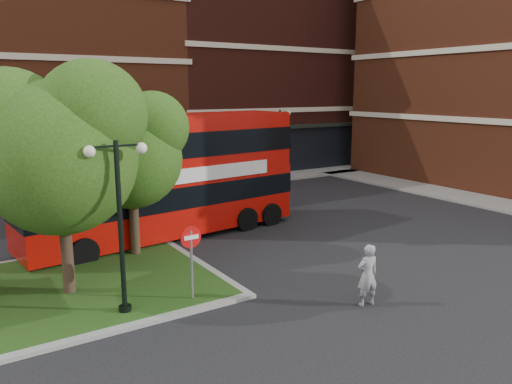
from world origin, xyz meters
TOP-DOWN VIEW (x-y plane):
  - ground at (0.00, 0.00)m, footprint 120.00×120.00m
  - pavement_far at (0.00, 16.50)m, footprint 44.00×3.00m
  - pavement_side at (16.50, 2.00)m, footprint 3.00×28.00m
  - terrace_far_right at (14.00, 24.00)m, footprint 18.00×12.00m
  - traffic_island at (-8.00, 3.00)m, footprint 12.60×7.60m
  - tree_island_west at (-6.60, 2.58)m, footprint 5.40×4.71m
  - tree_island_east at (-3.58, 5.06)m, footprint 4.46×3.90m
  - lamp_island at (-5.50, 0.20)m, footprint 1.72×0.36m
  - lamp_far_left at (2.00, 14.50)m, footprint 1.72×0.36m
  - lamp_far_right at (10.00, 14.50)m, footprint 1.72×0.36m
  - bus at (-1.48, 6.85)m, footprint 12.36×4.07m
  - woman at (0.81, -2.99)m, footprint 0.75×0.56m
  - car_silver at (-2.96, 14.50)m, footprint 4.36×1.97m
  - car_white at (3.57, 14.50)m, footprint 3.90×1.70m
  - no_entry_sign at (-3.50, -0.03)m, footprint 0.66×0.08m

SIDE VIEW (x-z plane):
  - ground at x=0.00m, z-range 0.00..0.00m
  - pavement_far at x=0.00m, z-range 0.00..0.12m
  - pavement_side at x=16.50m, z-range 0.00..0.12m
  - traffic_island at x=-8.00m, z-range -0.01..0.14m
  - car_white at x=3.57m, z-range 0.00..1.25m
  - car_silver at x=-2.96m, z-range 0.00..1.45m
  - woman at x=0.81m, z-range 0.00..1.89m
  - no_entry_sign at x=-3.50m, z-range 0.51..2.90m
  - lamp_island at x=-5.50m, z-range 0.33..5.33m
  - lamp_far_left at x=2.00m, z-range 0.33..5.33m
  - lamp_far_right at x=10.00m, z-range 0.33..5.33m
  - bus at x=-1.48m, z-range 0.72..5.36m
  - tree_island_east at x=-3.58m, z-range 1.10..7.39m
  - tree_island_west at x=-6.60m, z-range 1.19..8.40m
  - terrace_far_right at x=14.00m, z-range 0.00..16.00m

